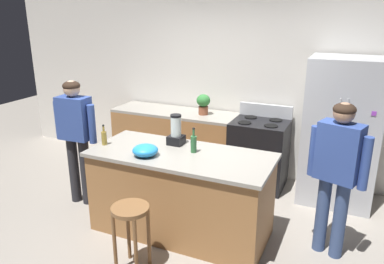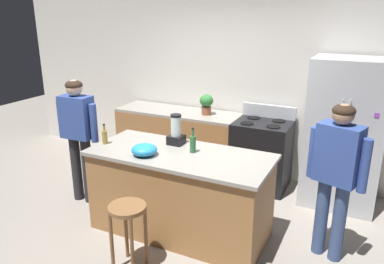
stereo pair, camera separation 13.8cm
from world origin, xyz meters
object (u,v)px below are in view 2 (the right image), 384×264
Objects in this scene: kitchen_island at (180,193)px; blender_appliance at (176,132)px; potted_plant at (206,103)px; bottle_olive_oil at (193,143)px; bar_stool at (128,220)px; mixing_bowl at (144,150)px; person_by_sink_right at (337,168)px; person_by_island_left at (78,130)px; refrigerator at (344,134)px; bottle_vinegar at (105,136)px; stove_range at (261,154)px.

blender_appliance is (-0.17, 0.24, 0.62)m from kitchen_island.
potted_plant is 1.09× the size of bottle_olive_oil.
blender_appliance is at bearing 91.51° from bar_stool.
blender_appliance is 0.48m from mixing_bowl.
person_by_sink_right is 4.60× the size of blender_appliance.
person_by_island_left reaches higher than bottle_olive_oil.
refrigerator is at bearing 44.43° from kitchen_island.
refrigerator is 2.93m from bottle_vinegar.
mixing_bowl is at bearing 105.86° from bar_stool.
person_by_island_left is 1.61m from bottle_olive_oil.
mixing_bowl is (-0.31, -0.22, 0.53)m from kitchen_island.
refrigerator is 6.81× the size of bottle_olive_oil.
person_by_island_left is at bearing -143.99° from stove_range.
person_by_island_left is 0.62m from bottle_vinegar.
refrigerator is at bearing 45.01° from bottle_olive_oil.
refrigerator is at bearing 53.82° from bar_stool.
stove_range is 0.70× the size of person_by_sink_right.
bar_stool is (1.35, -0.88, -0.46)m from person_by_island_left.
potted_plant is 1.33m from blender_appliance.
bottle_olive_oil is at bearing -0.07° from person_by_island_left.
mixing_bowl is (-0.42, -0.30, -0.04)m from bottle_olive_oil.
person_by_island_left reaches higher than kitchen_island.
blender_appliance is 0.82m from bottle_vinegar.
bar_stool is 1.05m from bottle_olive_oil.
stove_range is 4.09× the size of bottle_olive_oil.
person_by_island_left is at bearing 161.23° from bottle_vinegar.
stove_range is 2.49m from person_by_island_left.
bar_stool is 2.24× the size of potted_plant.
person_by_sink_right is (3.06, 0.17, -0.01)m from person_by_island_left.
stove_range is at bearing 49.52° from bottle_vinegar.
stove_range is at bearing 74.76° from bar_stool.
potted_plant is at bearing 72.24° from bottle_vinegar.
refrigerator reaches higher than bottle_olive_oil.
person_by_sink_right is 2.05m from bar_stool.
refrigerator is at bearing 36.56° from blender_appliance.
stove_range is 1.57m from blender_appliance.
stove_range is (-1.04, 0.02, -0.45)m from refrigerator.
potted_plant is 1.55m from bottle_olive_oil.
bar_stool is at bearing -126.18° from refrigerator.
kitchen_island is 1.24× the size of person_by_sink_right.
bottle_olive_oil is (0.12, 0.08, 0.57)m from kitchen_island.
blender_appliance reaches higher than bottle_vinegar.
bar_stool is 1.14m from bottle_vinegar.
person_by_island_left reaches higher than mixing_bowl.
person_by_island_left is 3.06m from person_by_sink_right.
bottle_vinegar is 1.04m from bottle_olive_oil.
person_by_sink_right reaches higher than kitchen_island.
kitchen_island is 1.07m from bottle_vinegar.
kitchen_island is 1.60m from stove_range.
person_by_sink_right is 5.36× the size of potted_plant.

